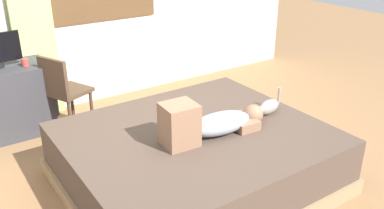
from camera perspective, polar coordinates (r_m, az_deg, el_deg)
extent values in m
plane|color=olive|center=(3.61, 0.03, -11.55)|extent=(16.00, 16.00, 0.00)
cube|color=#997A56|center=(3.65, 0.47, -9.76)|extent=(2.12, 1.84, 0.14)
cube|color=#4C3D33|center=(3.51, 0.48, -6.38)|extent=(2.06, 1.79, 0.36)
ellipsoid|color=#8C939E|center=(3.39, 3.91, -2.61)|extent=(0.58, 0.29, 0.17)
sphere|color=#8C664C|center=(3.57, 8.43, -1.35)|extent=(0.17, 0.17, 0.17)
cube|color=#8C664C|center=(3.17, -1.75, -2.79)|extent=(0.27, 0.26, 0.34)
cube|color=#8C664C|center=(3.52, 6.85, -2.44)|extent=(0.22, 0.29, 0.08)
ellipsoid|color=gray|center=(3.78, 10.51, -0.33)|extent=(0.28, 0.15, 0.13)
sphere|color=gray|center=(3.66, 9.10, -0.89)|extent=(0.08, 0.08, 0.08)
cylinder|color=gray|center=(3.87, 11.88, 1.18)|extent=(0.03, 0.03, 0.16)
cube|color=#38383D|center=(4.75, -24.18, 0.44)|extent=(0.90, 0.56, 0.74)
cylinder|color=#B23D38|center=(4.56, -22.02, 5.41)|extent=(0.07, 0.07, 0.08)
cylinder|color=#4C3828|center=(4.82, -16.17, 0.08)|extent=(0.04, 0.04, 0.44)
cylinder|color=#4C3828|center=(4.61, -13.62, -0.74)|extent=(0.04, 0.04, 0.44)
cylinder|color=#4C3828|center=(4.65, -18.90, -1.20)|extent=(0.04, 0.04, 0.44)
cylinder|color=#4C3828|center=(4.43, -16.38, -2.12)|extent=(0.04, 0.04, 0.44)
cube|color=#4C3828|center=(4.53, -16.61, 1.78)|extent=(0.50, 0.50, 0.04)
cube|color=#4C3828|center=(4.36, -18.58, 3.61)|extent=(0.19, 0.36, 0.38)
cube|color=#ADCC75|center=(4.86, -21.32, 11.50)|extent=(0.44, 0.06, 2.36)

